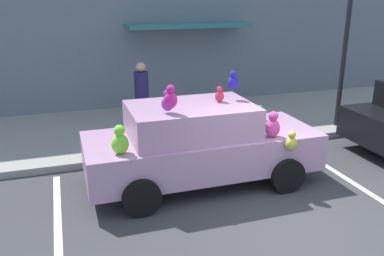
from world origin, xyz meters
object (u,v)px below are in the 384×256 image
teddy_bear_on_sidewalk (140,134)px  street_lamp_post (347,29)px  pedestrian_walking_past (142,99)px  plush_covered_car (200,143)px

teddy_bear_on_sidewalk → street_lamp_post: bearing=-1.0°
teddy_bear_on_sidewalk → pedestrian_walking_past: size_ratio=0.37×
plush_covered_car → street_lamp_post: 5.11m
plush_covered_car → pedestrian_walking_past: (-0.45, 3.09, 0.14)m
pedestrian_walking_past → street_lamp_post: bearing=-14.6°
plush_covered_car → teddy_bear_on_sidewalk: bearing=111.6°
teddy_bear_on_sidewalk → plush_covered_car: bearing=-68.4°
teddy_bear_on_sidewalk → pedestrian_walking_past: pedestrian_walking_past is taller
plush_covered_car → street_lamp_post: (4.42, 1.81, 1.80)m
teddy_bear_on_sidewalk → street_lamp_post: size_ratio=0.16×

